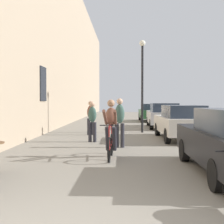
{
  "coord_description": "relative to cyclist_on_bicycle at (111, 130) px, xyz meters",
  "views": [
    {
      "loc": [
        0.74,
        -3.11,
        1.65
      ],
      "look_at": [
        0.11,
        15.19,
        1.0
      ],
      "focal_mm": 47.59,
      "sensor_mm": 36.0,
      "label": 1
    }
  ],
  "objects": [
    {
      "name": "parked_car_fourth",
      "position": [
        2.67,
        16.15,
        -0.05
      ],
      "size": [
        1.75,
        4.12,
        1.47
      ],
      "color": "#23512D",
      "rests_on": "ground_plane"
    },
    {
      "name": "building_facade_left",
      "position": [
        -3.86,
        8.44,
        5.07
      ],
      "size": [
        0.54,
        68.0,
        11.76
      ],
      "color": "tan",
      "rests_on": "ground_plane"
    },
    {
      "name": "pedestrian_far",
      "position": [
        -1.23,
        5.9,
        0.13
      ],
      "size": [
        0.35,
        0.26,
        1.67
      ],
      "color": "#26262D",
      "rests_on": "ground_plane"
    },
    {
      "name": "pedestrian_near",
      "position": [
        0.25,
        1.95,
        0.19
      ],
      "size": [
        0.35,
        0.25,
        1.77
      ],
      "color": "#26262D",
      "rests_on": "ground_plane"
    },
    {
      "name": "street_lamp",
      "position": [
        1.4,
        7.18,
        2.3
      ],
      "size": [
        0.32,
        0.32,
        4.9
      ],
      "color": "black",
      "rests_on": "ground_plane"
    },
    {
      "name": "cyclist_on_bicycle",
      "position": [
        0.0,
        0.0,
        0.0
      ],
      "size": [
        0.52,
        1.76,
        1.74
      ],
      "color": "black",
      "rests_on": "ground_plane"
    },
    {
      "name": "parked_car_third",
      "position": [
        2.89,
        9.98,
        -0.01
      ],
      "size": [
        1.93,
        4.4,
        1.55
      ],
      "color": "#B7B7BC",
      "rests_on": "ground_plane"
    },
    {
      "name": "parked_car_second",
      "position": [
        2.87,
        4.27,
        -0.04
      ],
      "size": [
        1.85,
        4.23,
        1.49
      ],
      "color": "beige",
      "rests_on": "ground_plane"
    },
    {
      "name": "pedestrian_mid",
      "position": [
        -0.88,
        3.36,
        0.12
      ],
      "size": [
        0.38,
        0.3,
        1.65
      ],
      "color": "#26262D",
      "rests_on": "ground_plane"
    }
  ]
}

